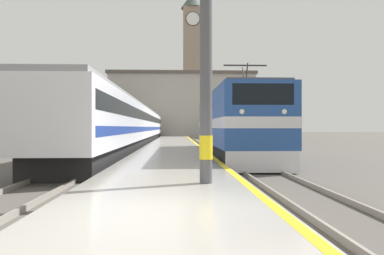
{
  "coord_description": "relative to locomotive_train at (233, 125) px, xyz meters",
  "views": [
    {
      "loc": [
        0.24,
        -6.57,
        1.79
      ],
      "look_at": [
        1.48,
        22.29,
        1.77
      ],
      "focal_mm": 35.0,
      "sensor_mm": 36.0,
      "label": 1
    }
  ],
  "objects": [
    {
      "name": "clock_tower",
      "position": [
        0.2,
        56.75,
        13.9
      ],
      "size": [
        4.76,
        4.76,
        29.98
      ],
      "color": "gray",
      "rests_on": "ground"
    },
    {
      "name": "locomotive_train",
      "position": [
        0.0,
        0.0,
        0.0
      ],
      "size": [
        2.92,
        14.71,
        4.72
      ],
      "color": "black",
      "rests_on": "ground"
    },
    {
      "name": "rail_track_far",
      "position": [
        -7.13,
        10.54,
        -1.89
      ],
      "size": [
        2.84,
        140.0,
        0.16
      ],
      "color": "#514C47",
      "rests_on": "ground"
    },
    {
      "name": "station_building",
      "position": [
        -2.22,
        44.16,
        3.67
      ],
      "size": [
        24.91,
        8.67,
        11.12
      ],
      "color": "#A8A399",
      "rests_on": "ground"
    },
    {
      "name": "passenger_train",
      "position": [
        -7.13,
        15.05,
        0.04
      ],
      "size": [
        2.92,
        50.29,
        3.61
      ],
      "color": "black",
      "rests_on": "ground"
    },
    {
      "name": "catenary_mast",
      "position": [
        -2.42,
        -11.64,
        2.59
      ],
      "size": [
        2.81,
        0.33,
        8.4
      ],
      "color": "#4C4C51",
      "rests_on": "platform"
    },
    {
      "name": "platform",
      "position": [
        -3.49,
        10.54,
        -1.73
      ],
      "size": [
        4.26,
        140.0,
        0.38
      ],
      "color": "#ADA89E",
      "rests_on": "ground"
    },
    {
      "name": "rail_track_near",
      "position": [
        0.0,
        10.54,
        -1.89
      ],
      "size": [
        2.83,
        140.0,
        0.16
      ],
      "color": "#514C47",
      "rests_on": "ground"
    },
    {
      "name": "ground_plane",
      "position": [
        -3.49,
        15.54,
        -1.92
      ],
      "size": [
        200.0,
        200.0,
        0.0
      ],
      "primitive_type": "plane",
      "color": "#514C47"
    }
  ]
}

